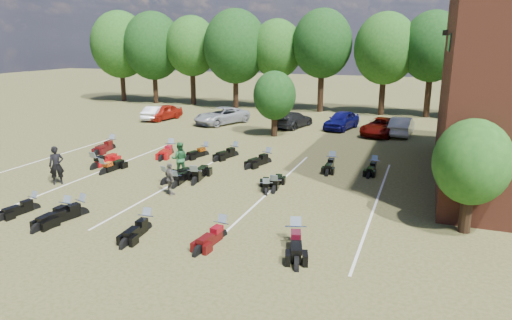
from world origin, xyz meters
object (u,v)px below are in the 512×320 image
at_px(person_black, 56,165).
at_px(person_green, 180,159).
at_px(motorcycle_14, 112,149).
at_px(car_4, 342,120).
at_px(motorcycle_3, 67,217).
at_px(person_grey, 170,179).
at_px(motorcycle_7, 95,169).
at_px(car_0, 163,112).

xyz_separation_m(person_black, person_green, (5.00, 3.61, -0.07)).
relative_size(person_green, motorcycle_14, 0.74).
height_order(car_4, motorcycle_3, car_4).
bearing_deg(person_grey, motorcycle_7, 20.09).
distance_m(person_black, person_grey, 6.24).
height_order(person_green, motorcycle_3, person_green).
relative_size(car_4, person_grey, 2.80).
xyz_separation_m(person_black, motorcycle_7, (-0.17, 2.99, -0.98)).
bearing_deg(motorcycle_7, car_4, -119.31).
bearing_deg(person_green, car_0, -79.43).
distance_m(car_0, motorcycle_7, 16.59).
bearing_deg(car_0, car_4, 15.77).
distance_m(car_0, motorcycle_3, 23.90).
height_order(person_grey, motorcycle_7, person_grey).
xyz_separation_m(car_0, person_green, (10.46, -15.09, 0.22)).
distance_m(person_grey, motorcycle_7, 6.86).
relative_size(person_green, motorcycle_3, 0.83).
distance_m(car_0, motorcycle_14, 11.76).
distance_m(motorcycle_7, motorcycle_14, 4.91).
bearing_deg(motorcycle_7, motorcycle_3, 124.49).
relative_size(motorcycle_3, motorcycle_14, 0.90).
bearing_deg(motorcycle_14, car_0, 98.74).
distance_m(car_0, person_grey, 21.54).
bearing_deg(person_grey, motorcycle_14, 2.46).
bearing_deg(person_black, motorcycle_3, -84.74).
xyz_separation_m(car_0, person_black, (5.45, -18.70, 0.29)).
bearing_deg(car_4, person_green, -96.77).
relative_size(person_black, motorcycle_3, 0.89).
height_order(car_0, person_green, person_green).
height_order(car_4, person_black, person_black).
xyz_separation_m(car_0, motorcycle_7, (5.28, -15.71, -0.69)).
bearing_deg(person_green, car_4, -133.45).
relative_size(motorcycle_7, motorcycle_14, 1.01).
bearing_deg(car_0, motorcycle_7, -60.15).
distance_m(car_4, person_grey, 19.90).
height_order(car_4, person_green, person_green).
bearing_deg(car_4, car_0, -162.97).
xyz_separation_m(car_4, motorcycle_14, (-13.13, -12.61, -0.74)).
height_order(motorcycle_7, motorcycle_14, motorcycle_7).
bearing_deg(car_4, motorcycle_3, -94.31).
bearing_deg(car_4, person_black, -105.72).
distance_m(person_green, motorcycle_14, 8.35).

